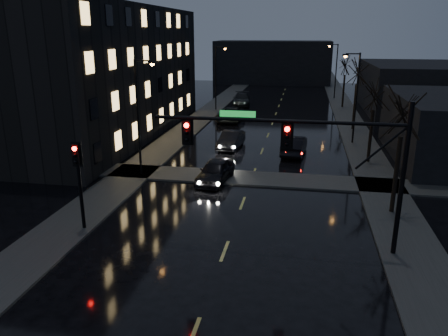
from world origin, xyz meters
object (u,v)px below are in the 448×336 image
at_px(oncoming_car_a, 215,171).
at_px(oncoming_car_b, 231,140).
at_px(oncoming_car_d, 242,99).
at_px(oncoming_car_c, 231,115).
at_px(lead_car, 294,145).

distance_m(oncoming_car_a, oncoming_car_b, 9.12).
relative_size(oncoming_car_a, oncoming_car_d, 0.79).
xyz_separation_m(oncoming_car_a, oncoming_car_c, (-2.41, 20.80, -0.02)).
bearing_deg(lead_car, oncoming_car_b, -6.56).
xyz_separation_m(oncoming_car_a, oncoming_car_d, (-2.78, 32.25, 0.06)).
relative_size(oncoming_car_c, oncoming_car_d, 0.95).
xyz_separation_m(oncoming_car_a, lead_car, (5.03, 7.94, 0.03)).
bearing_deg(oncoming_car_d, oncoming_car_c, -94.64).
bearing_deg(oncoming_car_c, oncoming_car_d, 95.05).
xyz_separation_m(oncoming_car_c, lead_car, (7.44, -12.86, 0.05)).
xyz_separation_m(oncoming_car_b, lead_car, (5.47, -1.17, 0.06)).
height_order(oncoming_car_c, lead_car, lead_car).
height_order(oncoming_car_c, oncoming_car_d, oncoming_car_d).
distance_m(oncoming_car_c, lead_car, 14.86).
height_order(oncoming_car_b, oncoming_car_c, oncoming_car_c).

